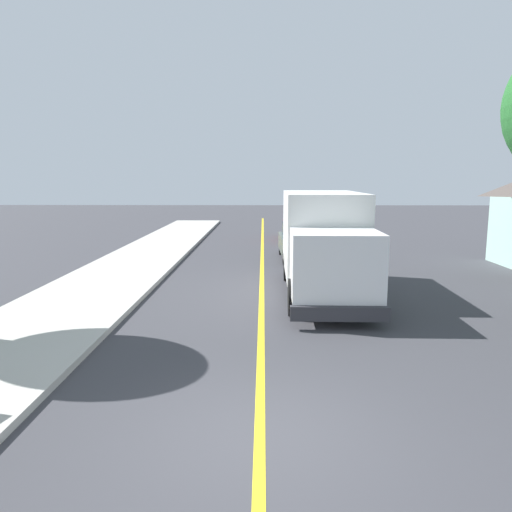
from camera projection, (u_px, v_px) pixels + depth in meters
ground_plane at (260, 437)px, 6.89m from camera, size 120.00×120.00×0.00m
sidewalk_curb at (22, 338)px, 10.91m from camera, size 3.60×60.00×0.15m
centre_line_yellow at (262, 284)px, 16.76m from camera, size 0.16×56.00×0.01m
box_truck at (324, 239)px, 15.23m from camera, size 2.51×7.22×3.20m
parked_car_near at (301, 242)px, 21.89m from camera, size 1.90×4.44×1.67m
parked_car_mid at (299, 227)px, 28.87m from camera, size 1.85×4.42×1.67m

